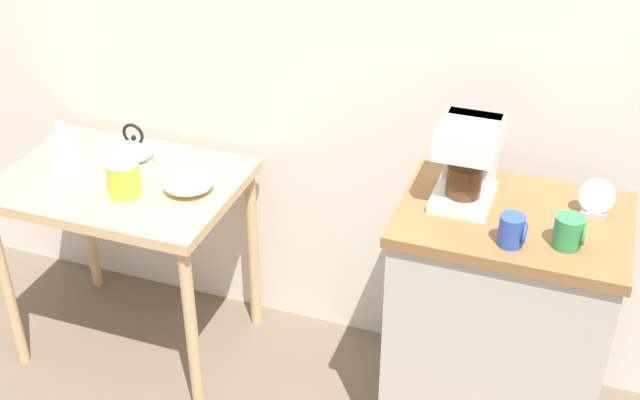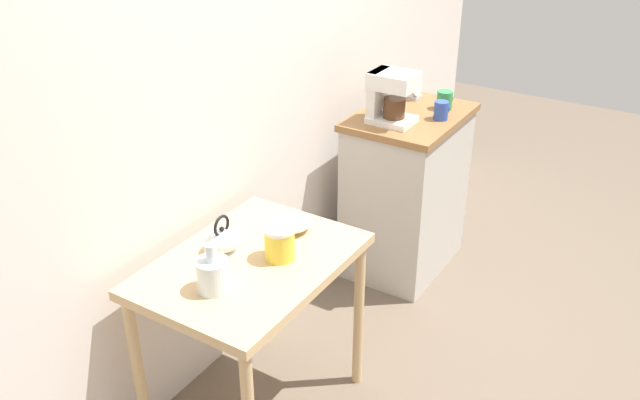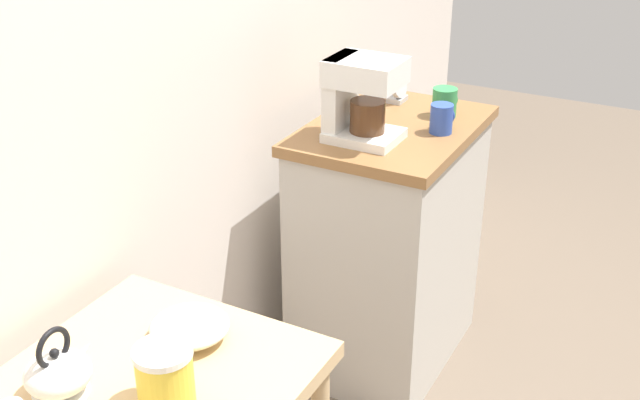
% 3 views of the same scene
% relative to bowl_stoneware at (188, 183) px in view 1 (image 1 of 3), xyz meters
% --- Properties ---
extents(ground_plane, '(8.00, 8.00, 0.00)m').
position_rel_bowl_stoneware_xyz_m(ground_plane, '(0.40, -0.06, -0.80)').
color(ground_plane, '#6B5B4C').
extents(wooden_table, '(0.85, 0.61, 0.76)m').
position_rel_bowl_stoneware_xyz_m(wooden_table, '(-0.27, -0.01, -0.13)').
color(wooden_table, tan).
rests_on(wooden_table, ground_plane).
extents(kitchen_counter, '(0.70, 0.51, 0.91)m').
position_rel_bowl_stoneware_xyz_m(kitchen_counter, '(1.11, -0.01, -0.34)').
color(kitchen_counter, '#BCB7AD').
rests_on(kitchen_counter, ground_plane).
extents(bowl_stoneware, '(0.18, 0.18, 0.06)m').
position_rel_bowl_stoneware_xyz_m(bowl_stoneware, '(0.00, 0.00, 0.00)').
color(bowl_stoneware, beige).
rests_on(bowl_stoneware, wooden_table).
extents(teakettle, '(0.17, 0.14, 0.16)m').
position_rel_bowl_stoneware_xyz_m(teakettle, '(-0.28, 0.12, 0.02)').
color(teakettle, white).
rests_on(teakettle, wooden_table).
extents(glass_carafe_vase, '(0.12, 0.12, 0.18)m').
position_rel_bowl_stoneware_xyz_m(glass_carafe_vase, '(-0.49, -0.01, 0.03)').
color(glass_carafe_vase, silver).
rests_on(glass_carafe_vase, wooden_table).
extents(canister_enamel, '(0.12, 0.12, 0.13)m').
position_rel_bowl_stoneware_xyz_m(canister_enamel, '(-0.20, -0.09, 0.03)').
color(canister_enamel, gold).
rests_on(canister_enamel, wooden_table).
extents(coffee_maker, '(0.18, 0.22, 0.26)m').
position_rel_bowl_stoneware_xyz_m(coffee_maker, '(0.95, 0.04, 0.25)').
color(coffee_maker, white).
rests_on(coffee_maker, kitchen_counter).
extents(mug_tall_green, '(0.09, 0.08, 0.10)m').
position_rel_bowl_stoneware_xyz_m(mug_tall_green, '(1.28, -0.12, 0.16)').
color(mug_tall_green, '#338C4C').
rests_on(mug_tall_green, kitchen_counter).
extents(mug_blue, '(0.08, 0.07, 0.09)m').
position_rel_bowl_stoneware_xyz_m(mug_blue, '(1.12, -0.17, 0.16)').
color(mug_blue, '#2D4CAD').
rests_on(mug_blue, kitchen_counter).
extents(table_clock, '(0.11, 0.05, 0.12)m').
position_rel_bowl_stoneware_xyz_m(table_clock, '(1.34, 0.07, 0.16)').
color(table_clock, '#B2B5BA').
rests_on(table_clock, kitchen_counter).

